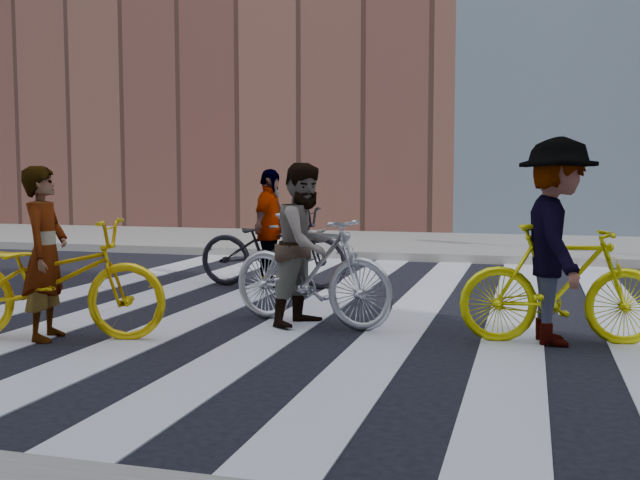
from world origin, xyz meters
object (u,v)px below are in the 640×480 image
at_px(bike_yellow_left, 51,280).
at_px(rider_rear, 270,228).
at_px(bike_silver_mid, 311,269).
at_px(rider_mid, 306,244).
at_px(rider_left, 45,253).
at_px(bike_dark_rear, 273,247).
at_px(rider_right, 557,241).
at_px(bike_yellow_right, 561,284).

relative_size(bike_yellow_left, rider_rear, 1.32).
xyz_separation_m(bike_silver_mid, rider_mid, (-0.05, 0.00, 0.25)).
relative_size(bike_yellow_left, rider_left, 1.33).
xyz_separation_m(bike_dark_rear, rider_right, (3.57, -2.56, 0.38)).
bearing_deg(rider_mid, bike_silver_mid, -72.36).
relative_size(bike_yellow_right, rider_rear, 1.12).
height_order(bike_yellow_right, rider_rear, rider_rear).
relative_size(bike_yellow_right, rider_right, 0.97).
bearing_deg(rider_right, rider_mid, 76.20).
distance_m(bike_silver_mid, bike_dark_rear, 2.65).
relative_size(bike_silver_mid, rider_mid, 1.15).
bearing_deg(bike_dark_rear, rider_mid, -154.05).
distance_m(rider_mid, rider_rear, 2.65).
height_order(bike_dark_rear, rider_right, rider_right).
bearing_deg(bike_yellow_left, rider_right, -90.44).
distance_m(rider_left, rider_rear, 3.75).
xyz_separation_m(rider_left, rider_rear, (0.88, 3.64, 0.00)).
relative_size(bike_yellow_left, bike_yellow_right, 1.18).
bearing_deg(rider_right, rider_rear, 45.93).
xyz_separation_m(bike_yellow_left, rider_left, (-0.05, 0.00, 0.24)).
bearing_deg(rider_left, bike_yellow_left, -104.15).
height_order(bike_yellow_left, rider_mid, rider_mid).
relative_size(bike_silver_mid, bike_dark_rear, 0.91).
bearing_deg(rider_left, bike_silver_mid, -73.15).
bearing_deg(rider_mid, rider_right, -77.28).
bearing_deg(bike_silver_mid, rider_right, -77.39).
height_order(rider_mid, rider_rear, rider_mid).
bearing_deg(rider_rear, rider_left, 165.84).
xyz_separation_m(bike_silver_mid, bike_yellow_right, (2.40, -0.21, -0.03)).
xyz_separation_m(rider_mid, rider_right, (2.40, -0.21, 0.11)).
relative_size(rider_left, rider_mid, 0.98).
bearing_deg(rider_right, bike_dark_rear, 45.56).
relative_size(bike_yellow_left, rider_right, 1.15).
height_order(bike_silver_mid, bike_dark_rear, bike_silver_mid).
bearing_deg(rider_mid, rider_left, 139.25).
relative_size(bike_yellow_right, bike_dark_rear, 0.86).
bearing_deg(rider_left, rider_mid, -72.55).
height_order(bike_yellow_right, rider_right, rider_right).
height_order(bike_silver_mid, rider_left, rider_left).
distance_m(bike_silver_mid, rider_right, 2.39).
bearing_deg(rider_right, bike_yellow_right, -98.87).
bearing_deg(rider_rear, bike_yellow_right, -125.40).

